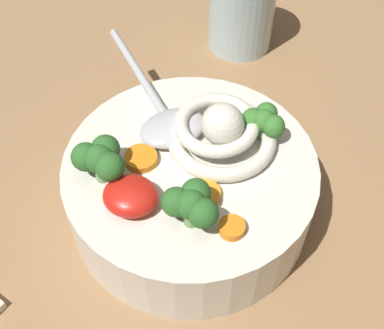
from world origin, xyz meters
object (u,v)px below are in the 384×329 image
drinking_glass (242,7)px  soup_spoon (167,118)px  noodle_pile (220,131)px  soup_bowl (192,188)px

drinking_glass → soup_spoon: bearing=85.4°
noodle_pile → soup_spoon: noodle_pile is taller
soup_spoon → drinking_glass: (-1.75, -21.93, -2.53)cm
soup_spoon → drinking_glass: drinking_glass is taller
soup_bowl → noodle_pile: 5.86cm
soup_bowl → drinking_glass: (1.82, -25.76, 1.59)cm
soup_spoon → noodle_pile: bearing=-139.7°
soup_bowl → soup_spoon: size_ratio=1.47×
noodle_pile → drinking_glass: 22.99cm
noodle_pile → soup_spoon: (5.13, -0.60, -0.51)cm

